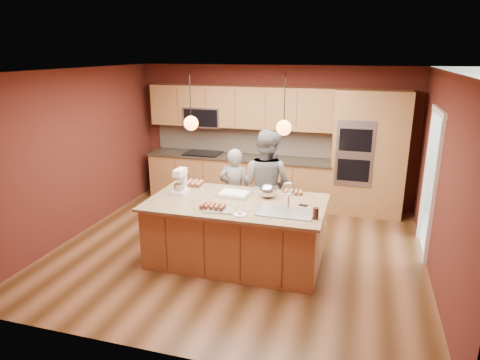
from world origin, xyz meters
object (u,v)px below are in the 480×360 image
(person_left, at_px, (235,192))
(stand_mixer, at_px, (180,183))
(person_right, at_px, (266,185))
(island, at_px, (237,231))
(mixing_bowl, at_px, (268,191))

(person_left, bearing_deg, stand_mixer, 53.96)
(stand_mixer, bearing_deg, person_right, 38.03)
(stand_mixer, bearing_deg, island, -5.94)
(island, height_order, person_left, person_left)
(person_left, bearing_deg, person_right, 178.06)
(person_left, relative_size, mixing_bowl, 5.94)
(island, relative_size, person_left, 1.71)
(person_left, xyz_separation_m, stand_mixer, (-0.58, -0.86, 0.35))
(island, xyz_separation_m, person_left, (-0.33, 0.95, 0.26))
(person_right, bearing_deg, island, 94.59)
(person_right, distance_m, mixing_bowl, 0.69)
(person_right, height_order, stand_mixer, person_right)
(person_left, height_order, person_right, person_right)
(person_left, relative_size, stand_mixer, 3.87)
(stand_mixer, distance_m, mixing_bowl, 1.30)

